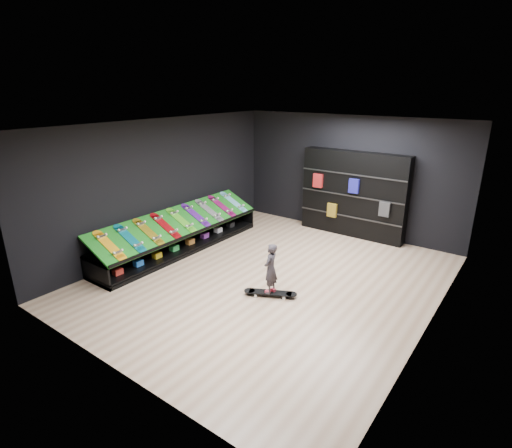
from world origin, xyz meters
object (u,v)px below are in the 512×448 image
Objects in this scene: back_shelving at (353,194)px; floor_skateboard at (270,294)px; display_rack at (181,239)px; child at (271,278)px.

back_shelving is 4.05m from floor_skateboard.
display_rack is 3.02m from child.
child is at bearing -11.39° from display_rack.
back_shelving is 3.98m from child.
display_rack is at bearing -130.22° from back_shelving.
child is (-0.00, 0.00, 0.33)m from floor_skateboard.
back_shelving is at bearing 173.04° from child.
floor_skateboard is 0.33m from child.
display_rack is at bearing -110.58° from child.
child is (0.15, -3.92, -0.70)m from back_shelving.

